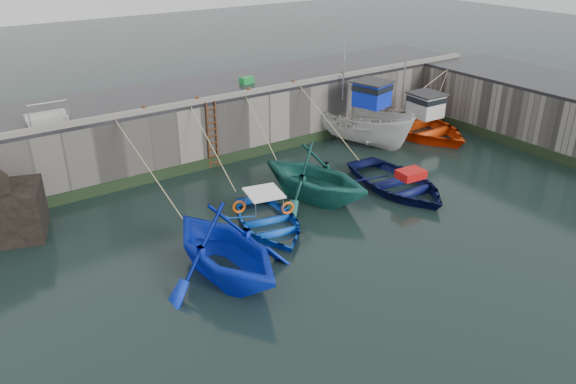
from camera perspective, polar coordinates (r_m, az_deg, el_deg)
ground at (r=20.76m, az=10.51°, el=-5.08°), size 120.00×120.00×0.00m
quay_back at (r=29.43m, az=-6.55°, el=7.69°), size 30.00×5.00×3.00m
quay_right at (r=32.55m, az=26.24°, el=6.96°), size 5.00×15.00×3.00m
road_back at (r=28.99m, az=-6.71°, el=10.67°), size 30.00×5.00×0.16m
road_right at (r=32.16m, az=26.79°, el=9.61°), size 5.00×15.00×0.16m
kerb_back at (r=26.96m, az=-4.30°, el=10.03°), size 30.00×0.30×0.20m
algae_back at (r=27.76m, az=-3.90°, el=3.95°), size 30.00×0.08×0.50m
algae_right at (r=30.82m, az=23.38°, el=4.08°), size 0.08×15.00×0.50m
ladder at (r=26.36m, az=-7.68°, el=5.70°), size 0.51×0.08×3.20m
boat_near_white at (r=18.75m, az=-6.34°, el=-8.41°), size 5.02×5.68×2.81m
boat_near_white_rope at (r=23.09m, az=-12.90°, el=-2.01°), size 0.04×6.47×3.10m
boat_near_blue at (r=21.45m, az=-1.95°, el=-3.56°), size 4.13×5.12×0.94m
boat_near_blue_rope at (r=24.95m, az=-7.54°, el=0.59°), size 0.04×4.75×3.10m
boat_near_blacktrim at (r=23.66m, az=2.63°, el=-0.65°), size 5.74×6.21×2.71m
boat_near_blacktrim_rope at (r=26.64m, az=-2.54°, el=2.45°), size 0.04×3.95×3.10m
boat_near_navy at (r=24.93m, az=10.96°, el=0.30°), size 4.37×5.80×1.14m
boat_near_navy_rope at (r=28.05m, az=4.31°, el=3.63°), size 0.04×5.00×3.10m
boat_far_white at (r=29.79m, az=7.43°, el=6.93°), size 3.94×6.73×5.44m
boat_far_orange at (r=31.94m, az=12.88°, el=6.69°), size 5.19×7.12×4.45m
fish_crate at (r=28.98m, az=-4.21°, el=11.26°), size 0.71×0.49×0.33m
railing at (r=24.97m, az=-23.33°, el=6.99°), size 1.60×1.05×1.00m
bollard_a at (r=25.00m, az=-14.42°, el=8.16°), size 0.18×0.18×0.28m
bollard_b at (r=25.92m, az=-9.24°, el=9.23°), size 0.18×0.18×0.28m
bollard_c at (r=27.13m, az=-4.05°, el=10.23°), size 0.18×0.18×0.28m
bollard_d at (r=28.49m, az=0.52°, el=11.03°), size 0.18×0.18×0.28m
bollard_e at (r=30.39m, az=5.57°, el=11.83°), size 0.18×0.18×0.28m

